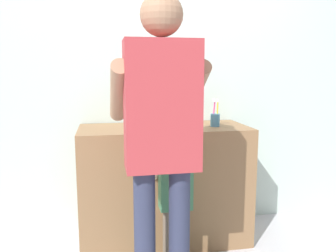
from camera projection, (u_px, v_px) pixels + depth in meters
back_wall at (157, 66)px, 2.79m from camera, size 4.40×0.08×2.70m
vanity_cabinet at (164, 184)px, 2.62m from camera, size 1.26×0.54×0.89m
sink_basin at (165, 120)px, 2.52m from camera, size 0.35×0.35×0.11m
faucet at (160, 113)px, 2.73m from camera, size 0.18×0.14×0.18m
toothbrush_cup at (215, 119)px, 2.56m from camera, size 0.07×0.07×0.21m
child_toddler at (175, 189)px, 2.22m from camera, size 0.28×0.28×0.91m
adult_parent at (161, 125)px, 1.83m from camera, size 0.53×0.55×1.70m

